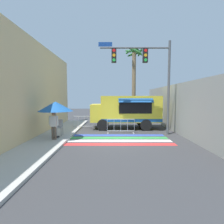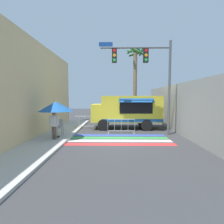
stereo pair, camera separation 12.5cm
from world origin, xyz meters
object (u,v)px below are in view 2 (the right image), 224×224
(food_truck, at_px, (126,110))
(barricade_side, at_px, (85,122))
(traffic_signal_pole, at_px, (147,68))
(patio_umbrella, at_px, (56,106))
(barricade_front, at_px, (121,126))
(palm_tree, at_px, (135,73))
(vendor_person, at_px, (54,124))
(folding_chair, at_px, (60,126))

(food_truck, xyz_separation_m, barricade_side, (-3.32, -0.14, -1.04))
(food_truck, height_order, traffic_signal_pole, traffic_signal_pole)
(patio_umbrella, distance_m, barricade_front, 4.58)
(patio_umbrella, bearing_deg, palm_tree, 55.22)
(traffic_signal_pole, relative_size, patio_umbrella, 2.90)
(food_truck, xyz_separation_m, vendor_person, (-4.36, -4.37, -0.51))
(barricade_front, xyz_separation_m, barricade_side, (-2.87, 1.94, -0.00))
(vendor_person, relative_size, barricade_side, 0.88)
(food_truck, relative_size, palm_tree, 0.71)
(traffic_signal_pole, bearing_deg, barricade_front, 168.14)
(barricade_side, height_order, palm_tree, palm_tree)
(patio_umbrella, xyz_separation_m, barricade_side, (1.09, 3.70, -1.48))
(food_truck, height_order, barricade_side, food_truck)
(folding_chair, bearing_deg, palm_tree, 57.60)
(barricade_front, relative_size, palm_tree, 0.25)
(folding_chair, bearing_deg, barricade_front, 20.51)
(palm_tree, bearing_deg, traffic_signal_pole, -90.10)
(barricade_side, bearing_deg, vendor_person, -103.86)
(traffic_signal_pole, bearing_deg, palm_tree, 89.90)
(barricade_front, height_order, barricade_side, same)
(barricade_front, distance_m, barricade_side, 3.46)
(traffic_signal_pole, bearing_deg, vendor_person, -160.69)
(food_truck, height_order, vendor_person, food_truck)
(food_truck, distance_m, vendor_person, 6.20)
(barricade_front, bearing_deg, patio_umbrella, -155.99)
(folding_chair, bearing_deg, vendor_person, -83.06)
(food_truck, bearing_deg, barricade_front, -102.10)
(traffic_signal_pole, bearing_deg, folding_chair, -172.09)
(food_truck, height_order, folding_chair, food_truck)
(patio_umbrella, relative_size, vendor_person, 1.35)
(patio_umbrella, xyz_separation_m, barricade_front, (3.96, 1.76, -1.48))
(traffic_signal_pole, height_order, barricade_side, traffic_signal_pole)
(barricade_side, xyz_separation_m, palm_tree, (4.54, 4.40, 4.55))
(food_truck, relative_size, barricade_side, 3.03)
(patio_umbrella, relative_size, palm_tree, 0.28)
(folding_chair, height_order, barricade_side, folding_chair)
(barricade_front, xyz_separation_m, palm_tree, (1.66, 6.33, 4.55))
(traffic_signal_pole, xyz_separation_m, vendor_person, (-5.57, -1.95, -3.44))
(traffic_signal_pole, distance_m, barricade_side, 6.43)
(folding_chair, bearing_deg, food_truck, 40.60)
(vendor_person, distance_m, palm_tree, 11.04)
(food_truck, height_order, barricade_front, food_truck)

